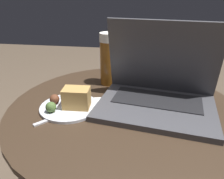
% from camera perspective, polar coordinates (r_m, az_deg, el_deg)
% --- Properties ---
extents(table, '(0.76, 0.76, 0.57)m').
position_cam_1_polar(table, '(0.82, 2.75, -13.49)').
color(table, '#9E9EA3').
rests_on(table, ground_plane).
extents(napkin, '(0.21, 0.17, 0.00)m').
position_cam_1_polar(napkin, '(0.72, -9.34, -4.65)').
color(napkin, white).
rests_on(napkin, table).
extents(laptop, '(0.40, 0.31, 0.27)m').
position_cam_1_polar(laptop, '(0.72, 11.88, -0.19)').
color(laptop, '#47474C').
rests_on(laptop, table).
extents(beer_glass, '(0.07, 0.07, 0.20)m').
position_cam_1_polar(beer_glass, '(0.86, -0.81, 7.95)').
color(beer_glass, brown).
rests_on(beer_glass, table).
extents(snack_plate, '(0.19, 0.19, 0.07)m').
position_cam_1_polar(snack_plate, '(0.71, -10.68, -3.39)').
color(snack_plate, silver).
rests_on(snack_plate, table).
extents(fork, '(0.13, 0.14, 0.00)m').
position_cam_1_polar(fork, '(0.69, -12.21, -6.24)').
color(fork, silver).
rests_on(fork, table).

